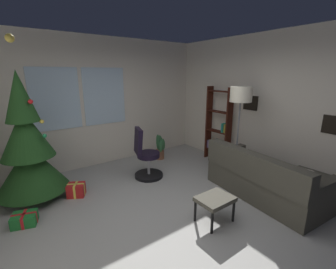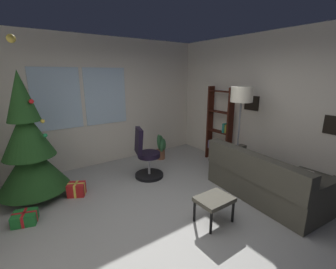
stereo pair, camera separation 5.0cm
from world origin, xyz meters
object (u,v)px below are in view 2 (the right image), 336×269
at_px(couch, 275,182).
at_px(floor_lamp, 241,100).
at_px(potted_plant, 161,148).
at_px(bookshelf, 219,130).
at_px(office_chair, 146,158).
at_px(holiday_tree, 29,149).
at_px(gift_box_green, 25,218).
at_px(gift_box_red, 77,189).
at_px(footstool, 214,201).

distance_m(couch, floor_lamp, 1.54).
relative_size(floor_lamp, potted_plant, 2.73).
bearing_deg(bookshelf, couch, -106.45).
bearing_deg(office_chair, holiday_tree, 168.20).
distance_m(couch, potted_plant, 2.63).
bearing_deg(gift_box_green, bookshelf, 1.53).
distance_m(couch, gift_box_red, 3.31).
relative_size(gift_box_green, office_chair, 0.35).
height_order(couch, gift_box_green, couch).
xyz_separation_m(office_chair, floor_lamp, (1.45, -1.02, 1.14)).
bearing_deg(gift_box_red, gift_box_green, -154.71).
height_order(couch, footstool, couch).
bearing_deg(potted_plant, holiday_tree, -174.23).
distance_m(gift_box_green, bookshelf, 3.99).
height_order(gift_box_green, potted_plant, potted_plant).
xyz_separation_m(couch, bookshelf, (0.51, 1.71, 0.47)).
bearing_deg(office_chair, bookshelf, -6.17).
relative_size(footstool, floor_lamp, 0.27).
distance_m(footstool, bookshelf, 2.42).
bearing_deg(bookshelf, footstool, -138.60).
distance_m(floor_lamp, potted_plant, 2.21).
xyz_separation_m(footstool, gift_box_red, (-1.37, 1.84, -0.21)).
bearing_deg(holiday_tree, bookshelf, -9.05).
xyz_separation_m(gift_box_red, office_chair, (1.32, -0.07, 0.28)).
height_order(footstool, holiday_tree, holiday_tree).
height_order(office_chair, potted_plant, office_chair).
relative_size(footstool, office_chair, 0.48).
bearing_deg(floor_lamp, gift_box_red, 158.67).
distance_m(gift_box_green, office_chair, 2.15).
height_order(bookshelf, floor_lamp, floor_lamp).
height_order(gift_box_red, floor_lamp, floor_lamp).
height_order(office_chair, floor_lamp, floor_lamp).
bearing_deg(gift_box_green, holiday_tree, 72.81).
distance_m(holiday_tree, bookshelf, 3.77).
bearing_deg(gift_box_red, couch, -36.72).
bearing_deg(couch, bookshelf, 73.55).
xyz_separation_m(gift_box_green, floor_lamp, (3.56, -0.72, 1.45)).
bearing_deg(office_chair, gift_box_red, 177.19).
bearing_deg(gift_box_green, footstool, -34.45).
relative_size(gift_box_red, bookshelf, 0.20).
bearing_deg(floor_lamp, bookshelf, 65.30).
height_order(footstool, office_chair, office_chair).
bearing_deg(gift_box_green, floor_lamp, -11.38).
bearing_deg(gift_box_green, potted_plant, 18.50).
height_order(holiday_tree, gift_box_green, holiday_tree).
relative_size(holiday_tree, office_chair, 2.52).
bearing_deg(bookshelf, potted_plant, 140.32).
distance_m(gift_box_green, potted_plant, 3.06).
xyz_separation_m(footstool, floor_lamp, (1.41, 0.76, 1.21)).
bearing_deg(office_chair, floor_lamp, -35.03).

